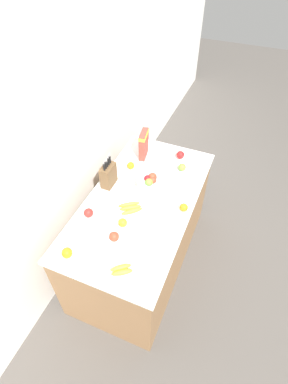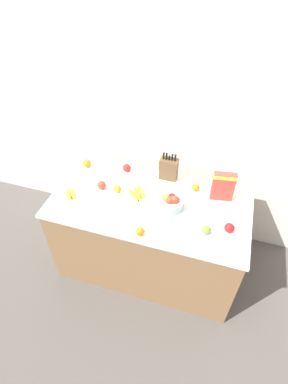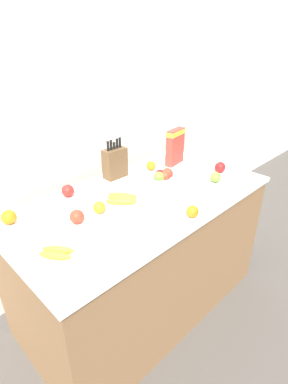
{
  "view_description": "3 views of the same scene",
  "coord_description": "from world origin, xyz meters",
  "px_view_note": "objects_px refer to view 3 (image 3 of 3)",
  "views": [
    {
      "loc": [
        -1.66,
        -0.72,
        2.89
      ],
      "look_at": [
        0.01,
        -0.03,
        1.04
      ],
      "focal_mm": 28.0,
      "sensor_mm": 36.0,
      "label": 1
    },
    {
      "loc": [
        0.51,
        -1.81,
        2.82
      ],
      "look_at": [
        -0.04,
        -0.04,
        1.07
      ],
      "focal_mm": 28.0,
      "sensor_mm": 36.0,
      "label": 2
    },
    {
      "loc": [
        -1.2,
        -1.23,
        1.85
      ],
      "look_at": [
        -0.04,
        -0.06,
        1.0
      ],
      "focal_mm": 28.0,
      "sensor_mm": 36.0,
      "label": 3
    }
  ],
  "objects_px": {
    "cereal_box": "(175,145)",
    "banana_bunch_right": "(56,253)",
    "fruit_bowl": "(162,181)",
    "knife_block": "(115,163)",
    "apple_near_bananas": "(216,177)",
    "orange_front_center": "(192,211)",
    "apple_rightmost": "(220,167)",
    "apple_rear": "(77,217)",
    "apple_leftmost": "(68,191)",
    "banana_bunch_left": "(122,198)",
    "orange_back_center": "(99,207)",
    "orange_by_cereal": "(151,166)",
    "orange_near_bowl": "(9,217)"
  },
  "relations": [
    {
      "from": "cereal_box",
      "to": "fruit_bowl",
      "type": "distance_m",
      "value": 0.48
    },
    {
      "from": "knife_block",
      "to": "cereal_box",
      "type": "distance_m",
      "value": 0.53
    },
    {
      "from": "knife_block",
      "to": "fruit_bowl",
      "type": "bearing_deg",
      "value": -73.82
    },
    {
      "from": "apple_leftmost",
      "to": "orange_front_center",
      "type": "relative_size",
      "value": 1.12
    },
    {
      "from": "apple_near_bananas",
      "to": "orange_front_center",
      "type": "bearing_deg",
      "value": -161.02
    },
    {
      "from": "cereal_box",
      "to": "apple_rightmost",
      "type": "distance_m",
      "value": 0.39
    },
    {
      "from": "orange_back_center",
      "to": "cereal_box",
      "type": "bearing_deg",
      "value": 11.98
    },
    {
      "from": "cereal_box",
      "to": "banana_bunch_right",
      "type": "bearing_deg",
      "value": -173.91
    },
    {
      "from": "apple_near_bananas",
      "to": "orange_front_center",
      "type": "height_order",
      "value": "apple_near_bananas"
    },
    {
      "from": "apple_rightmost",
      "to": "orange_near_bowl",
      "type": "height_order",
      "value": "orange_near_bowl"
    },
    {
      "from": "fruit_bowl",
      "to": "banana_bunch_right",
      "type": "bearing_deg",
      "value": -171.49
    },
    {
      "from": "banana_bunch_left",
      "to": "apple_near_bananas",
      "type": "xyz_separation_m",
      "value": [
        0.66,
        -0.26,
        0.02
      ]
    },
    {
      "from": "cereal_box",
      "to": "orange_by_cereal",
      "type": "relative_size",
      "value": 3.9
    },
    {
      "from": "knife_block",
      "to": "banana_bunch_left",
      "type": "relative_size",
      "value": 1.44
    },
    {
      "from": "apple_near_bananas",
      "to": "fruit_bowl",
      "type": "bearing_deg",
      "value": 149.51
    },
    {
      "from": "fruit_bowl",
      "to": "orange_back_center",
      "type": "distance_m",
      "value": 0.5
    },
    {
      "from": "fruit_bowl",
      "to": "apple_rightmost",
      "type": "xyz_separation_m",
      "value": [
        0.52,
        -0.13,
        -0.01
      ]
    },
    {
      "from": "banana_bunch_right",
      "to": "apple_leftmost",
      "type": "xyz_separation_m",
      "value": [
        0.37,
        0.48,
        0.02
      ]
    },
    {
      "from": "banana_bunch_left",
      "to": "orange_back_center",
      "type": "distance_m",
      "value": 0.19
    },
    {
      "from": "orange_back_center",
      "to": "banana_bunch_left",
      "type": "bearing_deg",
      "value": 4.48
    },
    {
      "from": "apple_rightmost",
      "to": "orange_by_cereal",
      "type": "xyz_separation_m",
      "value": [
        -0.34,
        0.4,
        -0.0
      ]
    },
    {
      "from": "fruit_bowl",
      "to": "orange_by_cereal",
      "type": "xyz_separation_m",
      "value": [
        0.17,
        0.27,
        -0.02
      ]
    },
    {
      "from": "knife_block",
      "to": "banana_bunch_right",
      "type": "height_order",
      "value": "knife_block"
    },
    {
      "from": "banana_bunch_right",
      "to": "knife_block",
      "type": "bearing_deg",
      "value": 32.61
    },
    {
      "from": "apple_rear",
      "to": "cereal_box",
      "type": "bearing_deg",
      "value": 10.25
    },
    {
      "from": "fruit_bowl",
      "to": "knife_block",
      "type": "bearing_deg",
      "value": 106.18
    },
    {
      "from": "knife_block",
      "to": "banana_bunch_right",
      "type": "relative_size",
      "value": 1.89
    },
    {
      "from": "knife_block",
      "to": "orange_near_bowl",
      "type": "bearing_deg",
      "value": -175.21
    },
    {
      "from": "knife_block",
      "to": "cereal_box",
      "type": "height_order",
      "value": "knife_block"
    },
    {
      "from": "banana_bunch_right",
      "to": "apple_rightmost",
      "type": "relative_size",
      "value": 2.14
    },
    {
      "from": "fruit_bowl",
      "to": "apple_leftmost",
      "type": "height_order",
      "value": "fruit_bowl"
    },
    {
      "from": "fruit_bowl",
      "to": "orange_front_center",
      "type": "bearing_deg",
      "value": -112.27
    },
    {
      "from": "knife_block",
      "to": "apple_rightmost",
      "type": "relative_size",
      "value": 4.05
    },
    {
      "from": "apple_rear",
      "to": "banana_bunch_right",
      "type": "bearing_deg",
      "value": -143.22
    },
    {
      "from": "orange_near_bowl",
      "to": "orange_back_center",
      "type": "bearing_deg",
      "value": -31.46
    },
    {
      "from": "apple_rear",
      "to": "apple_near_bananas",
      "type": "bearing_deg",
      "value": -13.61
    },
    {
      "from": "apple_rear",
      "to": "knife_block",
      "type": "bearing_deg",
      "value": 30.73
    },
    {
      "from": "fruit_bowl",
      "to": "apple_near_bananas",
      "type": "bearing_deg",
      "value": -30.49
    },
    {
      "from": "apple_rightmost",
      "to": "orange_by_cereal",
      "type": "relative_size",
      "value": 1.12
    },
    {
      "from": "fruit_bowl",
      "to": "apple_leftmost",
      "type": "distance_m",
      "value": 0.63
    },
    {
      "from": "banana_bunch_right",
      "to": "apple_rear",
      "type": "relative_size",
      "value": 2.15
    },
    {
      "from": "orange_near_bowl",
      "to": "orange_by_cereal",
      "type": "distance_m",
      "value": 1.1
    },
    {
      "from": "fruit_bowl",
      "to": "banana_bunch_right",
      "type": "distance_m",
      "value": 0.9
    },
    {
      "from": "banana_bunch_left",
      "to": "apple_rightmost",
      "type": "bearing_deg",
      "value": -12.28
    },
    {
      "from": "fruit_bowl",
      "to": "apple_rightmost",
      "type": "relative_size",
      "value": 2.95
    },
    {
      "from": "apple_leftmost",
      "to": "orange_back_center",
      "type": "relative_size",
      "value": 1.1
    },
    {
      "from": "apple_rear",
      "to": "orange_back_center",
      "type": "relative_size",
      "value": 1.09
    },
    {
      "from": "apple_leftmost",
      "to": "orange_back_center",
      "type": "bearing_deg",
      "value": -86.58
    },
    {
      "from": "banana_bunch_right",
      "to": "orange_back_center",
      "type": "distance_m",
      "value": 0.42
    },
    {
      "from": "banana_bunch_left",
      "to": "apple_rightmost",
      "type": "xyz_separation_m",
      "value": [
        0.83,
        -0.18,
        0.02
      ]
    }
  ]
}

